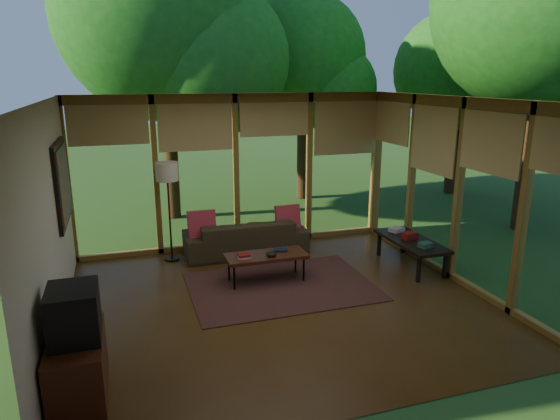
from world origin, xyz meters
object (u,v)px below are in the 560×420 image
object	(u,v)px
media_cabinet	(78,366)
sofa	(245,237)
coffee_table	(266,256)
side_console	(411,242)
television	(74,313)
floor_lamp	(167,177)

from	to	relation	value
media_cabinet	sofa	bearing A→B (deg)	53.39
coffee_table	side_console	distance (m)	2.38
coffee_table	media_cabinet	bearing A→B (deg)	-140.08
sofa	side_console	bearing A→B (deg)	150.68
coffee_table	sofa	bearing A→B (deg)	89.96
coffee_table	side_console	world-z (taller)	side_console
media_cabinet	side_console	size ratio (longest dim) A/B	0.71
sofa	television	size ratio (longest dim) A/B	3.77
television	side_console	bearing A→B (deg)	21.92
sofa	coffee_table	xyz separation A→B (m)	(-0.00, -1.27, 0.09)
sofa	side_console	size ratio (longest dim) A/B	1.48
sofa	media_cabinet	xyz separation A→B (m)	(-2.49, -3.35, -0.00)
sofa	side_console	distance (m)	2.76
floor_lamp	coffee_table	xyz separation A→B (m)	(1.25, -1.36, -1.01)
media_cabinet	side_console	bearing A→B (deg)	21.84
coffee_table	side_console	size ratio (longest dim) A/B	0.86
television	side_console	size ratio (longest dim) A/B	0.39
sofa	floor_lamp	xyz separation A→B (m)	(-1.25, 0.09, 1.10)
floor_lamp	coffee_table	bearing A→B (deg)	-47.49
sofa	coffee_table	distance (m)	1.27
sofa	side_console	xyz separation A→B (m)	(2.38, -1.40, 0.11)
media_cabinet	coffee_table	world-z (taller)	media_cabinet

